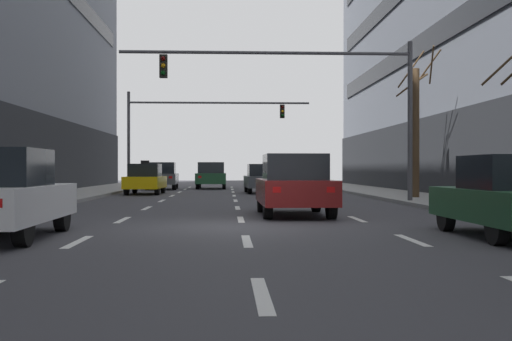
{
  "coord_description": "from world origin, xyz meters",
  "views": [
    {
      "loc": [
        -0.36,
        -14.72,
        1.3
      ],
      "look_at": [
        0.96,
        14.48,
        1.24
      ],
      "focal_mm": 45.64,
      "sensor_mm": 36.0,
      "label": 1
    }
  ],
  "objects": [
    {
      "name": "lane_stripe_l2_s2",
      "position": [
        0.0,
        -8.0,
        0.0
      ],
      "size": [
        0.16,
        2.0,
        0.01
      ],
      "primitive_type": "cube",
      "color": "silver",
      "rests_on": "ground"
    },
    {
      "name": "lane_stripe_l3_s9",
      "position": [
        3.02,
        27.0,
        0.0
      ],
      "size": [
        0.16,
        2.0,
        0.01
      ],
      "primitive_type": "cube",
      "color": "silver",
      "rests_on": "ground"
    },
    {
      "name": "car_driving_2",
      "position": [
        -4.51,
        27.23,
        0.85
      ],
      "size": [
        2.05,
        4.66,
        1.73
      ],
      "color": "black",
      "rests_on": "ground"
    },
    {
      "name": "lane_stripe_l2_s10",
      "position": [
        0.0,
        32.0,
        0.0
      ],
      "size": [
        0.16,
        2.0,
        0.01
      ],
      "primitive_type": "cube",
      "color": "silver",
      "rests_on": "ground"
    },
    {
      "name": "lane_stripe_l3_s6",
      "position": [
        3.02,
        12.0,
        0.0
      ],
      "size": [
        0.16,
        2.0,
        0.01
      ],
      "primitive_type": "cube",
      "color": "silver",
      "rests_on": "ground"
    },
    {
      "name": "lane_stripe_l1_s7",
      "position": [
        -3.02,
        17.0,
        0.0
      ],
      "size": [
        0.16,
        2.0,
        0.01
      ],
      "primitive_type": "cube",
      "color": "silver",
      "rests_on": "ground"
    },
    {
      "name": "car_driving_4",
      "position": [
        1.55,
        20.34,
        0.77
      ],
      "size": [
        1.89,
        4.24,
        1.57
      ],
      "color": "black",
      "rests_on": "ground"
    },
    {
      "name": "lane_stripe_l3_s7",
      "position": [
        3.02,
        17.0,
        0.0
      ],
      "size": [
        0.16,
        2.0,
        0.01
      ],
      "primitive_type": "cube",
      "color": "silver",
      "rests_on": "ground"
    },
    {
      "name": "lane_stripe_l1_s4",
      "position": [
        -3.02,
        2.0,
        0.0
      ],
      "size": [
        0.16,
        2.0,
        0.01
      ],
      "primitive_type": "cube",
      "color": "silver",
      "rests_on": "ground"
    },
    {
      "name": "taxi_driving_0",
      "position": [
        -4.57,
        19.12,
        0.78
      ],
      "size": [
        1.83,
        4.22,
        1.74
      ],
      "color": "black",
      "rests_on": "ground"
    },
    {
      "name": "lane_stripe_l2_s9",
      "position": [
        0.0,
        27.0,
        0.0
      ],
      "size": [
        0.16,
        2.0,
        0.01
      ],
      "primitive_type": "cube",
      "color": "silver",
      "rests_on": "ground"
    },
    {
      "name": "lane_stripe_l2_s6",
      "position": [
        0.0,
        12.0,
        0.0
      ],
      "size": [
        0.16,
        2.0,
        0.01
      ],
      "primitive_type": "cube",
      "color": "silver",
      "rests_on": "ground"
    },
    {
      "name": "lane_stripe_l1_s8",
      "position": [
        -3.02,
        22.0,
        0.0
      ],
      "size": [
        0.16,
        2.0,
        0.01
      ],
      "primitive_type": "cube",
      "color": "silver",
      "rests_on": "ground"
    },
    {
      "name": "lane_stripe_l3_s8",
      "position": [
        3.02,
        22.0,
        0.0
      ],
      "size": [
        0.16,
        2.0,
        0.01
      ],
      "primitive_type": "cube",
      "color": "silver",
      "rests_on": "ground"
    },
    {
      "name": "car_driving_5",
      "position": [
        -1.38,
        28.5,
        0.86
      ],
      "size": [
        1.97,
        4.67,
        1.75
      ],
      "color": "black",
      "rests_on": "ground"
    },
    {
      "name": "lane_stripe_l1_s5",
      "position": [
        -3.02,
        7.0,
        0.0
      ],
      "size": [
        0.16,
        2.0,
        0.01
      ],
      "primitive_type": "cube",
      "color": "silver",
      "rests_on": "ground"
    },
    {
      "name": "ground_plane",
      "position": [
        0.0,
        0.0,
        0.0
      ],
      "size": [
        120.0,
        120.0,
        0.0
      ],
      "primitive_type": "plane",
      "color": "#38383D"
    },
    {
      "name": "lane_stripe_l1_s9",
      "position": [
        -3.02,
        27.0,
        0.0
      ],
      "size": [
        0.16,
        2.0,
        0.01
      ],
      "primitive_type": "cube",
      "color": "silver",
      "rests_on": "ground"
    },
    {
      "name": "lane_stripe_l1_s3",
      "position": [
        -3.02,
        -3.0,
        0.0
      ],
      "size": [
        0.16,
        2.0,
        0.01
      ],
      "primitive_type": "cube",
      "color": "silver",
      "rests_on": "ground"
    },
    {
      "name": "traffic_signal_1",
      "position": [
        -2.71,
        25.86,
        4.3
      ],
      "size": [
        11.33,
        0.35,
        5.96
      ],
      "color": "#4C4C51",
      "rests_on": "sidewalk_left"
    },
    {
      "name": "lane_stripe_l2_s3",
      "position": [
        0.0,
        -3.0,
        0.0
      ],
      "size": [
        0.16,
        2.0,
        0.01
      ],
      "primitive_type": "cube",
      "color": "silver",
      "rests_on": "ground"
    },
    {
      "name": "car_parked_1",
      "position": [
        4.99,
        -2.65,
        0.77
      ],
      "size": [
        1.76,
        4.17,
        1.56
      ],
      "color": "black",
      "rests_on": "ground"
    },
    {
      "name": "lane_stripe_l3_s5",
      "position": [
        3.02,
        7.0,
        0.0
      ],
      "size": [
        0.16,
        2.0,
        0.01
      ],
      "primitive_type": "cube",
      "color": "silver",
      "rests_on": "ground"
    },
    {
      "name": "pedestrian_0",
      "position": [
        7.07,
        4.03,
        0.99
      ],
      "size": [
        0.35,
        0.47,
        1.49
      ],
      "color": "brown",
      "rests_on": "sidewalk_right"
    },
    {
      "name": "lane_stripe_l3_s10",
      "position": [
        3.02,
        32.0,
        0.0
      ],
      "size": [
        0.16,
        2.0,
        0.01
      ],
      "primitive_type": "cube",
      "color": "silver",
      "rests_on": "ground"
    },
    {
      "name": "lane_stripe_l3_s3",
      "position": [
        3.02,
        -3.0,
        0.0
      ],
      "size": [
        0.16,
        2.0,
        0.01
      ],
      "primitive_type": "cube",
      "color": "silver",
      "rests_on": "ground"
    },
    {
      "name": "lane_stripe_l1_s6",
      "position": [
        -3.02,
        12.0,
        0.0
      ],
      "size": [
        0.16,
        2.0,
        0.01
      ],
      "primitive_type": "cube",
      "color": "silver",
      "rests_on": "ground"
    },
    {
      "name": "lane_stripe_l2_s5",
      "position": [
        0.0,
        7.0,
        0.0
      ],
      "size": [
        0.16,
        2.0,
        0.01
      ],
      "primitive_type": "cube",
      "color": "silver",
      "rests_on": "ground"
    },
    {
      "name": "lane_stripe_l2_s8",
      "position": [
        0.0,
        22.0,
        0.0
      ],
      "size": [
        0.16,
        2.0,
        0.01
      ],
      "primitive_type": "cube",
      "color": "silver",
      "rests_on": "ground"
    },
    {
      "name": "car_driving_1",
      "position": [
        1.52,
        3.44,
        0.84
      ],
      "size": [
        1.94,
        4.58,
        1.71
      ],
      "color": "black",
      "rests_on": "ground"
    },
    {
      "name": "lane_stripe_l2_s4",
      "position": [
        0.0,
        2.0,
        0.0
      ],
      "size": [
        0.16,
        2.0,
        0.01
      ],
      "primitive_type": "cube",
      "color": "silver",
      "rests_on": "ground"
    },
    {
      "name": "traffic_signal_0",
      "position": [
        2.9,
        9.09,
        4.34
      ],
      "size": [
        10.8,
        0.35,
        5.89
      ],
      "color": "#4C4C51",
      "rests_on": "sidewalk_right"
    },
    {
      "name": "lane_stripe_l2_s7",
      "position": [
        0.0,
        17.0,
        0.0
      ],
      "size": [
        0.16,
        2.0,
        0.01
      ],
      "primitive_type": "cube",
      "color": "silver",
      "rests_on": "ground"
    },
    {
      "name": "lane_stripe_l1_s10",
      "position": [
        -3.02,
        32.0,
        0.0
      ],
      "size": [
        0.16,
        2.0,
        0.01
      ],
      "primitive_type": "cube",
      "color": "silver",
      "rests_on": "ground"
    },
    {
      "name": "street_tree_0",
      "position": [
        7.46,
        11.81,
        3.01
      ],
      "size": [
        1.75,
        1.84,
        6.17
      ],
      "color": "#4C3823",
      "rests_on": "sidewalk_right"
    },
    {
      "name": "lane_stripe_l3_s4",
      "position": [
        3.02,
        2.0,
        0.0
      ],
      "size": [
        0.16,
        2.0,
        0.01
      ],
      "primitive_type": "cube",
      "color": "silver",
      "rests_on": "ground"
    }
  ]
}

